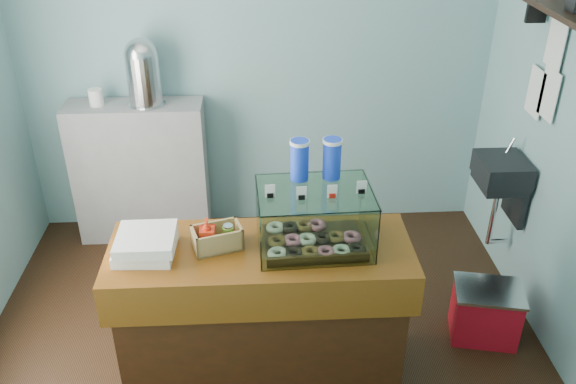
{
  "coord_description": "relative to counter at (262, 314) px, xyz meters",
  "views": [
    {
      "loc": [
        0.0,
        -2.87,
        2.73
      ],
      "look_at": [
        0.15,
        -0.15,
        1.18
      ],
      "focal_mm": 38.0,
      "sensor_mm": 36.0,
      "label": 1
    }
  ],
  "objects": [
    {
      "name": "back_shelf",
      "position": [
        -0.9,
        1.57,
        0.09
      ],
      "size": [
        1.0,
        0.32,
        1.1
      ],
      "primitive_type": "cube",
      "color": "#99999C",
      "rests_on": "ground"
    },
    {
      "name": "pastry_boxes",
      "position": [
        -0.58,
        -0.01,
        0.5
      ],
      "size": [
        0.31,
        0.31,
        0.12
      ],
      "rotation": [
        0.0,
        0.0,
        -0.05
      ],
      "color": "white",
      "rests_on": "counter"
    },
    {
      "name": "display_case",
      "position": [
        0.28,
        0.05,
        0.61
      ],
      "size": [
        0.61,
        0.46,
        0.54
      ],
      "rotation": [
        0.0,
        0.0,
        0.04
      ],
      "color": "#362010",
      "rests_on": "counter"
    },
    {
      "name": "red_cooler",
      "position": [
        1.4,
        0.25,
        -0.27
      ],
      "size": [
        0.47,
        0.39,
        0.36
      ],
      "rotation": [
        0.0,
        0.0,
        -0.21
      ],
      "color": "red",
      "rests_on": "ground"
    },
    {
      "name": "coffee_urn",
      "position": [
        -0.79,
        1.57,
        0.9
      ],
      "size": [
        0.26,
        0.26,
        0.49
      ],
      "color": "silver",
      "rests_on": "back_shelf"
    },
    {
      "name": "ground",
      "position": [
        0.0,
        0.25,
        -0.46
      ],
      "size": [
        3.5,
        3.5,
        0.0
      ],
      "primitive_type": "plane",
      "color": "black",
      "rests_on": "ground"
    },
    {
      "name": "condiment_crate",
      "position": [
        -0.23,
        0.02,
        0.51
      ],
      "size": [
        0.28,
        0.22,
        0.18
      ],
      "rotation": [
        0.0,
        0.0,
        0.3
      ],
      "color": "tan",
      "rests_on": "counter"
    },
    {
      "name": "counter",
      "position": [
        0.0,
        0.0,
        0.0
      ],
      "size": [
        1.6,
        0.6,
        0.9
      ],
      "color": "#411D0C",
      "rests_on": "ground"
    },
    {
      "name": "room_shell",
      "position": [
        0.03,
        0.26,
        1.25
      ],
      "size": [
        3.54,
        3.04,
        2.82
      ],
      "color": "#82B5BE",
      "rests_on": "ground"
    }
  ]
}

